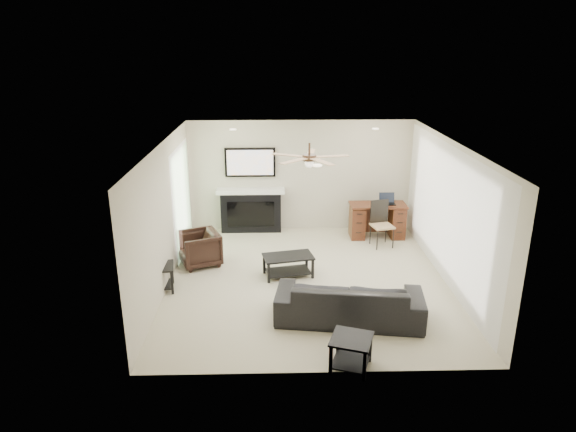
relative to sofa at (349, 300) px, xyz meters
name	(u,v)px	position (x,y,z in m)	size (l,w,h in m)	color
room_shell	(320,190)	(-0.36, 1.48, 1.35)	(5.50, 5.54, 2.52)	#C0B89A
sofa	(349,300)	(0.00, 0.00, 0.00)	(2.26, 0.88, 0.66)	black
armchair	(199,248)	(-2.60, 2.15, 0.01)	(0.72, 0.74, 0.67)	black
coffee_table	(288,266)	(-0.90, 1.60, -0.13)	(0.90, 0.50, 0.40)	black
end_table_near	(351,353)	(-0.15, -1.25, -0.10)	(0.52, 0.52, 0.45)	black
end_table_left	(160,278)	(-3.15, 1.10, -0.10)	(0.50, 0.50, 0.45)	black
fireplace_unit	(251,191)	(-1.67, 3.98, 0.63)	(1.52, 0.34, 1.91)	black
desk	(377,221)	(1.11, 3.55, 0.05)	(1.22, 0.56, 0.76)	#3A130E
desk_chair	(382,224)	(1.11, 3.00, 0.16)	(0.42, 0.44, 0.97)	black
laptop	(388,199)	(1.31, 3.53, 0.55)	(0.33, 0.24, 0.23)	black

